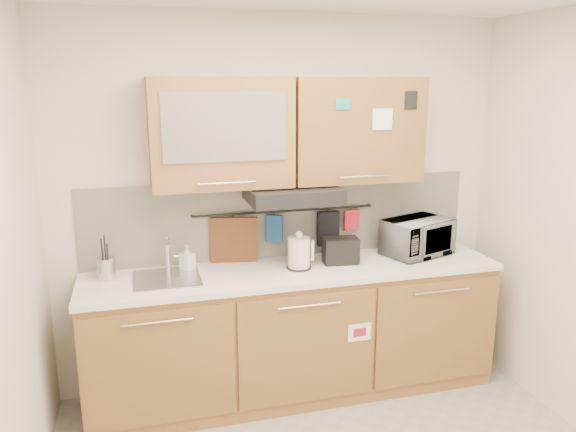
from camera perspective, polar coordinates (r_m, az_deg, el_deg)
wall_back at (r=4.00m, az=-0.50°, el=1.22°), size 3.20×0.00×3.20m
base_cabinet at (r=4.01m, az=0.69°, el=-12.30°), size 2.80×0.64×0.88m
countertop at (r=3.82m, az=0.72°, el=-5.62°), size 2.82×0.62×0.04m
backsplash at (r=4.01m, az=-0.46°, el=-0.21°), size 2.80×0.02×0.56m
upper_cabinets at (r=3.75m, az=0.12°, el=8.61°), size 1.82×0.37×0.70m
range_hood at (r=3.74m, az=0.49°, el=2.23°), size 0.60×0.46×0.10m
sink at (r=3.69m, az=-12.19°, el=-6.20°), size 0.42×0.40×0.26m
utensil_rail at (r=3.96m, az=-0.31°, el=0.51°), size 1.30×0.02×0.02m
utensil_crock at (r=3.77m, az=-17.97°, el=-5.05°), size 0.15×0.15×0.29m
kettle at (r=3.78m, az=1.13°, el=-3.84°), size 0.19×0.17×0.26m
toaster at (r=3.91m, az=5.39°, el=-3.48°), size 0.25×0.17×0.18m
microwave at (r=4.18m, az=12.99°, el=-2.10°), size 0.56×0.46×0.26m
soap_bottle at (r=3.80m, az=-10.19°, el=-4.21°), size 0.11×0.11×0.17m
cutting_board at (r=3.92m, az=-5.51°, el=-3.05°), size 0.33×0.08×0.41m
oven_mitt at (r=3.95m, az=-1.42°, el=-1.26°), size 0.12×0.07×0.19m
dark_pouch at (r=4.07m, az=4.11°, el=-1.27°), size 0.16×0.05×0.25m
pot_holder at (r=4.12m, az=6.49°, el=-0.40°), size 0.12×0.04×0.15m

